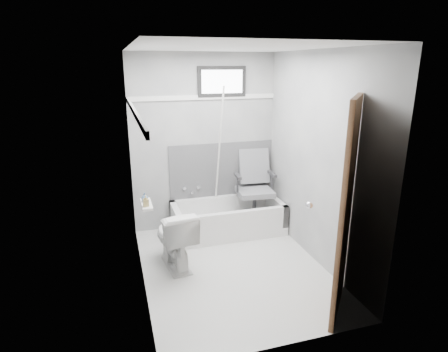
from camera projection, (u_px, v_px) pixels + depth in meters
name	position (u px, v px, depth m)	size (l,w,h in m)	color
floor	(233.00, 268.00, 4.30)	(2.60, 2.60, 0.00)	white
ceiling	(234.00, 47.00, 3.61)	(2.60, 2.60, 0.00)	silver
wall_back	(204.00, 143.00, 5.14)	(2.00, 0.02, 2.40)	slate
wall_front	(288.00, 212.00, 2.76)	(2.00, 0.02, 2.40)	slate
wall_left	(137.00, 175.00, 3.68)	(0.02, 2.60, 2.40)	slate
wall_right	(317.00, 160.00, 4.23)	(0.02, 2.60, 2.40)	slate
bathtub	(228.00, 218.00, 5.15)	(1.50, 0.70, 0.42)	white
office_chair	(255.00, 187.00, 5.20)	(0.56, 0.56, 0.98)	slate
toilet	(175.00, 238.00, 4.25)	(0.40, 0.71, 0.69)	white
door	(393.00, 220.00, 3.10)	(0.78, 0.78, 2.00)	#52341E
window	(222.00, 82.00, 4.96)	(0.66, 0.04, 0.40)	black
backerboard	(222.00, 170.00, 5.32)	(1.50, 0.02, 0.78)	#4C4C4F
trim_back	(204.00, 97.00, 4.95)	(2.00, 0.02, 0.06)	white
trim_left	(134.00, 111.00, 3.50)	(0.02, 2.60, 0.06)	white
pole	(219.00, 157.00, 5.01)	(0.02, 0.02, 1.95)	silver
shelf	(146.00, 204.00, 3.74)	(0.10, 0.32, 0.03)	white
soap_bottle_a	(146.00, 201.00, 3.64)	(0.05, 0.05, 0.12)	tan
soap_bottle_b	(145.00, 197.00, 3.77)	(0.07, 0.07, 0.09)	slate
faucet	(192.00, 190.00, 5.25)	(0.26, 0.10, 0.16)	silver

